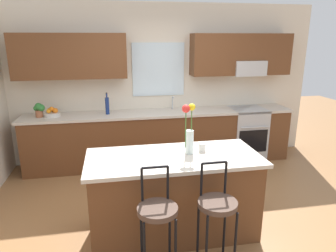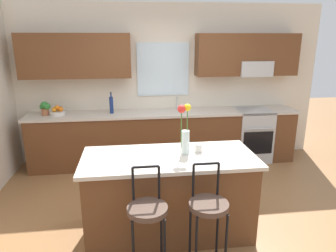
{
  "view_description": "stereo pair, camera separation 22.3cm",
  "coord_description": "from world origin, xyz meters",
  "px_view_note": "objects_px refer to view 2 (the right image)",
  "views": [
    {
      "loc": [
        -0.81,
        -3.28,
        2.13
      ],
      "look_at": [
        -0.1,
        0.55,
        1.0
      ],
      "focal_mm": 32.65,
      "sensor_mm": 36.0,
      "label": 1
    },
    {
      "loc": [
        -0.59,
        -3.31,
        2.13
      ],
      "look_at": [
        -0.1,
        0.55,
        1.0
      ],
      "focal_mm": 32.65,
      "sensor_mm": 36.0,
      "label": 2
    }
  ],
  "objects_px": {
    "bar_stool_near": "(147,214)",
    "bar_stool_middle": "(208,210)",
    "oven_range": "(251,134)",
    "potted_plant_small": "(45,107)",
    "mug_ceramic": "(199,148)",
    "flower_vase": "(185,131)",
    "kitchen_island": "(169,195)",
    "bottle_olive_oil": "(111,105)",
    "fruit_bowl_oranges": "(58,112)"
  },
  "relations": [
    {
      "from": "mug_ceramic",
      "to": "potted_plant_small",
      "type": "xyz_separation_m",
      "value": [
        -2.09,
        1.93,
        0.08
      ]
    },
    {
      "from": "kitchen_island",
      "to": "bar_stool_middle",
      "type": "relative_size",
      "value": 1.77
    },
    {
      "from": "oven_range",
      "to": "fruit_bowl_oranges",
      "type": "bearing_deg",
      "value": 179.5
    },
    {
      "from": "mug_ceramic",
      "to": "potted_plant_small",
      "type": "bearing_deg",
      "value": 137.31
    },
    {
      "from": "kitchen_island",
      "to": "mug_ceramic",
      "type": "relative_size",
      "value": 20.53
    },
    {
      "from": "bar_stool_middle",
      "to": "potted_plant_small",
      "type": "xyz_separation_m",
      "value": [
        -2.02,
        2.64,
        0.41
      ]
    },
    {
      "from": "oven_range",
      "to": "flower_vase",
      "type": "distance_m",
      "value": 2.61
    },
    {
      "from": "flower_vase",
      "to": "bottle_olive_oil",
      "type": "relative_size",
      "value": 1.55
    },
    {
      "from": "bar_stool_near",
      "to": "fruit_bowl_oranges",
      "type": "xyz_separation_m",
      "value": [
        -1.29,
        2.65,
        0.34
      ]
    },
    {
      "from": "oven_range",
      "to": "flower_vase",
      "type": "xyz_separation_m",
      "value": [
        -1.58,
        -1.95,
        0.72
      ]
    },
    {
      "from": "bar_stool_near",
      "to": "potted_plant_small",
      "type": "distance_m",
      "value": 3.05
    },
    {
      "from": "bottle_olive_oil",
      "to": "potted_plant_small",
      "type": "xyz_separation_m",
      "value": [
        -1.05,
        -0.0,
        -0.02
      ]
    },
    {
      "from": "oven_range",
      "to": "potted_plant_small",
      "type": "height_order",
      "value": "potted_plant_small"
    },
    {
      "from": "bar_stool_middle",
      "to": "bottle_olive_oil",
      "type": "xyz_separation_m",
      "value": [
        -0.97,
        2.64,
        0.43
      ]
    },
    {
      "from": "flower_vase",
      "to": "potted_plant_small",
      "type": "relative_size",
      "value": 2.43
    },
    {
      "from": "kitchen_island",
      "to": "mug_ceramic",
      "type": "distance_m",
      "value": 0.61
    },
    {
      "from": "kitchen_island",
      "to": "bar_stool_near",
      "type": "height_order",
      "value": "bar_stool_near"
    },
    {
      "from": "bar_stool_middle",
      "to": "oven_range",
      "type": "bearing_deg",
      "value": 60.51
    },
    {
      "from": "bar_stool_near",
      "to": "bar_stool_middle",
      "type": "distance_m",
      "value": 0.55
    },
    {
      "from": "bar_stool_middle",
      "to": "potted_plant_small",
      "type": "bearing_deg",
      "value": 127.47
    },
    {
      "from": "potted_plant_small",
      "to": "bar_stool_middle",
      "type": "bearing_deg",
      "value": -52.53
    },
    {
      "from": "oven_range",
      "to": "bar_stool_middle",
      "type": "relative_size",
      "value": 0.88
    },
    {
      "from": "oven_range",
      "to": "bar_stool_middle",
      "type": "height_order",
      "value": "bar_stool_middle"
    },
    {
      "from": "bar_stool_near",
      "to": "potted_plant_small",
      "type": "relative_size",
      "value": 4.59
    },
    {
      "from": "kitchen_island",
      "to": "potted_plant_small",
      "type": "xyz_separation_m",
      "value": [
        -1.75,
        2.02,
        0.59
      ]
    },
    {
      "from": "flower_vase",
      "to": "fruit_bowl_oranges",
      "type": "height_order",
      "value": "flower_vase"
    },
    {
      "from": "mug_ceramic",
      "to": "fruit_bowl_oranges",
      "type": "xyz_separation_m",
      "value": [
        -1.9,
        1.93,
        0.01
      ]
    },
    {
      "from": "flower_vase",
      "to": "potted_plant_small",
      "type": "height_order",
      "value": "flower_vase"
    },
    {
      "from": "bar_stool_near",
      "to": "bar_stool_middle",
      "type": "relative_size",
      "value": 1.0
    },
    {
      "from": "bar_stool_near",
      "to": "kitchen_island",
      "type": "bearing_deg",
      "value": 66.21
    },
    {
      "from": "fruit_bowl_oranges",
      "to": "kitchen_island",
      "type": "bearing_deg",
      "value": -52.33
    },
    {
      "from": "bottle_olive_oil",
      "to": "fruit_bowl_oranges",
      "type": "bearing_deg",
      "value": 179.71
    },
    {
      "from": "bottle_olive_oil",
      "to": "oven_range",
      "type": "bearing_deg",
      "value": -0.58
    },
    {
      "from": "potted_plant_small",
      "to": "oven_range",
      "type": "bearing_deg",
      "value": -0.37
    },
    {
      "from": "bar_stool_near",
      "to": "bar_stool_middle",
      "type": "xyz_separation_m",
      "value": [
        0.55,
        0.0,
        0.0
      ]
    },
    {
      "from": "bar_stool_near",
      "to": "bar_stool_middle",
      "type": "bearing_deg",
      "value": 0.0
    },
    {
      "from": "oven_range",
      "to": "fruit_bowl_oranges",
      "type": "relative_size",
      "value": 3.83
    },
    {
      "from": "kitchen_island",
      "to": "flower_vase",
      "type": "bearing_deg",
      "value": 15.42
    },
    {
      "from": "oven_range",
      "to": "bar_stool_near",
      "type": "distance_m",
      "value": 3.32
    },
    {
      "from": "oven_range",
      "to": "flower_vase",
      "type": "height_order",
      "value": "flower_vase"
    },
    {
      "from": "mug_ceramic",
      "to": "fruit_bowl_oranges",
      "type": "distance_m",
      "value": 2.71
    },
    {
      "from": "bar_stool_middle",
      "to": "potted_plant_small",
      "type": "relative_size",
      "value": 4.59
    },
    {
      "from": "oven_range",
      "to": "bar_stool_near",
      "type": "xyz_separation_m",
      "value": [
        -2.03,
        -2.62,
        0.18
      ]
    },
    {
      "from": "oven_range",
      "to": "flower_vase",
      "type": "bearing_deg",
      "value": -129.1
    },
    {
      "from": "bottle_olive_oil",
      "to": "potted_plant_small",
      "type": "relative_size",
      "value": 1.57
    },
    {
      "from": "flower_vase",
      "to": "mug_ceramic",
      "type": "height_order",
      "value": "flower_vase"
    },
    {
      "from": "mug_ceramic",
      "to": "bottle_olive_oil",
      "type": "relative_size",
      "value": 0.25
    },
    {
      "from": "oven_range",
      "to": "bar_stool_near",
      "type": "height_order",
      "value": "bar_stool_near"
    },
    {
      "from": "kitchen_island",
      "to": "potted_plant_small",
      "type": "height_order",
      "value": "potted_plant_small"
    },
    {
      "from": "kitchen_island",
      "to": "bottle_olive_oil",
      "type": "bearing_deg",
      "value": 109.03
    }
  ]
}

